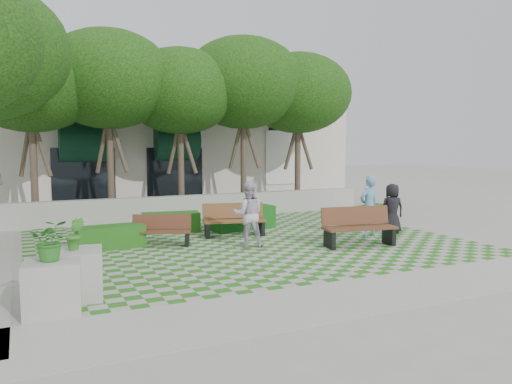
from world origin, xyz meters
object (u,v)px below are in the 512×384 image
bench_west (161,231)px  person_dark (392,209)px  planter_back (76,272)px  person_white (248,214)px  hedge_midleft (171,222)px  hedge_east (370,215)px  planter_front (52,275)px  hedge_west (111,237)px  bench_mid (234,220)px  person_blue (369,206)px  bench_east (358,227)px  hedge_midright (242,218)px

bench_west → person_dark: size_ratio=1.09×
planter_back → person_white: size_ratio=0.83×
bench_west → hedge_midleft: 2.21m
hedge_east → hedge_midleft: size_ratio=1.05×
planter_front → person_white: 6.36m
hedge_west → person_dark: size_ratio=1.12×
bench_mid → hedge_midleft: bench_mid is taller
hedge_midleft → person_blue: (5.29, -3.42, 0.63)m
hedge_west → bench_east: bearing=-22.5°
hedge_east → bench_west: bearing=-176.6°
planter_front → person_dark: bearing=19.0°
hedge_east → planter_front: size_ratio=1.20×
planter_front → hedge_east: bearing=25.9°
person_blue → planter_front: bearing=12.1°
bench_mid → person_white: size_ratio=1.10×
bench_mid → person_blue: bearing=-14.7°
bench_mid → bench_west: bench_mid is taller
bench_west → person_blue: (6.15, -1.39, 0.53)m
bench_east → planter_front: 8.46m
bench_mid → person_blue: size_ratio=1.07×
hedge_midright → hedge_west: (-4.52, -1.32, -0.07)m
bench_mid → planter_front: 7.68m
hedge_midleft → person_white: (1.28, -3.24, 0.60)m
hedge_midleft → bench_west: bearing=-112.9°
planter_front → bench_east: bearing=16.4°
hedge_east → person_white: person_white is taller
bench_west → planter_back: size_ratio=1.14×
person_white → hedge_west: bearing=-4.2°
person_blue → hedge_midleft: bearing=-41.0°
hedge_midleft → person_white: bearing=-68.4°
hedge_midright → person_white: size_ratio=1.19×
bench_east → person_white: (-2.86, 1.19, 0.39)m
hedge_east → planter_front: bearing=-154.1°
hedge_midleft → hedge_west: 2.85m
hedge_east → planter_back: planter_back is taller
hedge_midleft → planter_back: (-3.52, -6.16, 0.19)m
bench_east → hedge_west: bearing=166.6°
hedge_midleft → planter_front: 7.89m
hedge_west → hedge_midright: bearing=16.3°
bench_mid → planter_front: (-5.55, -5.30, 0.16)m
hedge_midleft → bench_east: bearing=-46.9°
hedge_midright → hedge_midleft: (-2.32, 0.48, -0.06)m
hedge_west → planter_front: bearing=-109.3°
hedge_west → hedge_east: bearing=1.4°
bench_mid → person_blue: person_blue is taller
bench_east → hedge_west: size_ratio=1.21×
bench_mid → bench_east: bearing=-36.1°
bench_east → planter_back: size_ratio=1.42×
bench_west → hedge_east: bearing=26.2°
bench_east → bench_mid: 3.88m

